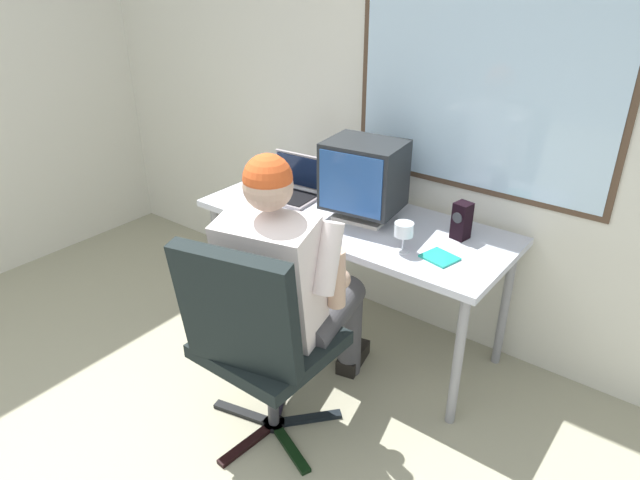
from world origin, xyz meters
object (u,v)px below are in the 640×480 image
crt_monitor (364,176)px  wine_glass (404,231)px  office_chair (255,335)px  laptop (294,185)px  desk_speaker (462,221)px  person_seated (288,282)px  desk (353,229)px  cd_case (440,258)px

crt_monitor → wine_glass: crt_monitor is taller
crt_monitor → office_chair: bearing=-83.0°
office_chair → crt_monitor: crt_monitor is taller
laptop → wine_glass: laptop is taller
office_chair → crt_monitor: (-0.11, 0.92, 0.37)m
wine_glass → desk_speaker: (0.15, 0.28, -0.01)m
person_seated → crt_monitor: (-0.06, 0.65, 0.27)m
crt_monitor → desk_speaker: crt_monitor is taller
desk → crt_monitor: bearing=36.8°
desk_speaker → cd_case: size_ratio=1.07×
desk → cd_case: cd_case is taller
person_seated → office_chair: bearing=-78.3°
person_seated → crt_monitor: person_seated is taller
office_chair → person_seated: bearing=101.7°
office_chair → desk_speaker: size_ratio=5.69×
desk_speaker → cd_case: 0.26m
desk → person_seated: bearing=-81.6°
desk → wine_glass: (0.38, -0.16, 0.17)m
desk_speaker → laptop: bearing=-175.8°
desk → crt_monitor: (0.04, 0.03, 0.29)m
person_seated → cd_case: person_seated is taller
crt_monitor → cd_case: 0.57m
person_seated → wine_glass: 0.56m
desk → cd_case: (0.54, -0.12, 0.07)m
wine_glass → person_seated: bearing=-121.8°
desk_speaker → desk: bearing=-167.1°
laptop → office_chair: bearing=-58.3°
desk → cd_case: 0.56m
wine_glass → cd_case: wine_glass is taller
person_seated → desk_speaker: person_seated is taller
desk → person_seated: 0.63m
office_chair → laptop: (-0.58, 0.94, 0.20)m
desk_speaker → crt_monitor: bearing=-169.2°
office_chair → cd_case: office_chair is taller
laptop → wine_glass: bearing=-14.5°
crt_monitor → laptop: bearing=177.2°
crt_monitor → desk_speaker: (0.49, 0.09, -0.14)m
crt_monitor → desk: bearing=-143.2°
person_seated → laptop: size_ratio=3.87×
desk → person_seated: (0.09, -0.62, 0.02)m
office_chair → crt_monitor: 0.99m
desk → office_chair: bearing=-80.5°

